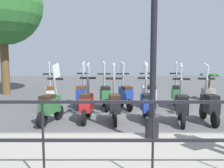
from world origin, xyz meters
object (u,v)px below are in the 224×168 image
object	(u,v)px
potted_palm	(209,89)
scooter_far_3	(105,94)
scooter_near_3	(114,104)
scooter_far_2	(125,94)
scooter_near_2	(147,104)
scooter_far_1	(149,93)
scooter_near_1	(182,105)
tree_large	(2,5)
scooter_far_0	(177,94)
scooter_near_0	(209,105)
lamp_post_near	(154,43)
scooter_far_5	(50,95)
scooter_near_4	(87,103)
scooter_far_4	(82,94)
scooter_near_5	(50,105)

from	to	relation	value
potted_palm	scooter_far_3	distance (m)	4.30
scooter_near_3	scooter_far_2	bearing A→B (deg)	-14.67
potted_palm	scooter_near_2	size ratio (longest dim) A/B	0.69
scooter_far_3	scooter_far_1	bearing A→B (deg)	-90.05
scooter_near_1	scooter_near_2	distance (m)	0.88
tree_large	scooter_far_0	xyz separation A→B (m)	(-2.93, -6.91, -3.41)
scooter_near_0	scooter_far_3	xyz separation A→B (m)	(1.67, 2.73, 0.00)
scooter_near_1	scooter_near_0	bearing A→B (deg)	-72.78
lamp_post_near	scooter_far_1	world-z (taller)	lamp_post_near
scooter_far_2	scooter_near_3	bearing A→B (deg)	151.37
tree_large	scooter_far_5	distance (m)	5.40
potted_palm	scooter_far_1	world-z (taller)	scooter_far_1
lamp_post_near	scooter_near_4	bearing A→B (deg)	39.44
lamp_post_near	scooter_far_4	world-z (taller)	lamp_post_near
scooter_near_5	scooter_far_4	bearing A→B (deg)	-0.59
scooter_near_2	scooter_near_3	xyz separation A→B (m)	(-0.10, 0.86, 0.00)
scooter_near_0	scooter_near_5	distance (m)	4.08
scooter_near_5	scooter_far_0	size ratio (longest dim) A/B	1.00
potted_palm	scooter_near_1	world-z (taller)	scooter_near_1
scooter_near_1	scooter_near_5	distance (m)	3.34
scooter_near_1	potted_palm	bearing A→B (deg)	-20.67
potted_palm	scooter_near_3	world-z (taller)	scooter_near_3
scooter_far_2	potted_palm	bearing A→B (deg)	-80.61
scooter_near_1	scooter_far_1	world-z (taller)	same
tree_large	scooter_near_0	world-z (taller)	tree_large
potted_palm	scooter_near_3	size ratio (longest dim) A/B	0.69
scooter_far_3	scooter_far_5	bearing A→B (deg)	82.69
scooter_near_5	scooter_far_2	bearing A→B (deg)	-32.33
scooter_near_1	scooter_far_2	bearing A→B (deg)	46.13
scooter_near_1	scooter_near_5	xyz separation A→B (m)	(0.05, 3.34, 0.00)
scooter_near_3	scooter_far_1	size ratio (longest dim) A/B	1.00
scooter_near_5	scooter_far_5	distance (m)	1.74
scooter_near_4	scooter_far_1	world-z (taller)	same
scooter_near_2	scooter_far_3	size ratio (longest dim) A/B	1.00
scooter_far_3	potted_palm	bearing A→B (deg)	-76.09
tree_large	scooter_far_2	size ratio (longest dim) A/B	3.67
scooter_near_3	scooter_near_0	bearing A→B (deg)	-93.22
scooter_near_1	scooter_far_1	bearing A→B (deg)	25.31
tree_large	scooter_near_5	xyz separation A→B (m)	(-4.83, -3.19, -3.41)
scooter_near_0	scooter_near_4	world-z (taller)	same
tree_large	scooter_near_1	distance (m)	8.84
scooter_near_2	scooter_far_1	size ratio (longest dim) A/B	1.00
potted_palm	scooter_far_0	xyz separation A→B (m)	(-1.43, 1.61, 0.04)
scooter_near_2	scooter_far_5	distance (m)	3.28
tree_large	scooter_near_2	xyz separation A→B (m)	(-4.63, -5.69, -3.41)
lamp_post_near	scooter_near_0	size ratio (longest dim) A/B	2.68
potted_palm	scooter_near_2	world-z (taller)	scooter_near_2
tree_large	scooter_near_0	xyz separation A→B (m)	(-4.78, -7.27, -3.41)
scooter_far_2	scooter_far_5	size ratio (longest dim) A/B	1.00
potted_palm	scooter_far_4	distance (m)	4.96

